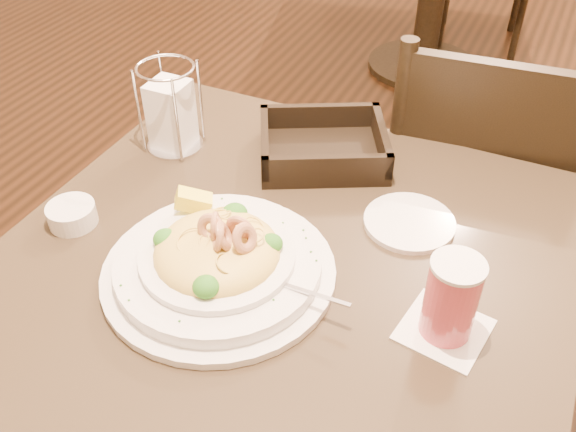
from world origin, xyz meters
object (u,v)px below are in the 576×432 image
at_px(butter_ramekin, 72,215).
at_px(dining_chair_near, 474,201).
at_px(napkin_caddy, 171,113).
at_px(side_plate, 409,222).
at_px(bread_basket, 323,148).
at_px(main_table, 283,353).
at_px(drink_glass, 451,299).
at_px(pasta_bowl, 218,259).

bearing_deg(butter_ramekin, dining_chair_near, 48.72).
distance_m(napkin_caddy, side_plate, 0.50).
distance_m(dining_chair_near, bread_basket, 0.48).
relative_size(main_table, dining_chair_near, 0.97).
bearing_deg(butter_ramekin, main_table, 9.88).
bearing_deg(dining_chair_near, butter_ramekin, 43.51).
xyz_separation_m(main_table, side_plate, (0.16, 0.17, 0.24)).
height_order(drink_glass, butter_ramekin, drink_glass).
bearing_deg(napkin_caddy, main_table, -32.05).
distance_m(main_table, pasta_bowl, 0.28).
relative_size(napkin_caddy, butter_ramekin, 2.14).
bearing_deg(napkin_caddy, dining_chair_near, 35.05).
xyz_separation_m(drink_glass, bread_basket, (-0.32, 0.32, -0.04)).
relative_size(bread_basket, butter_ramekin, 3.65).
bearing_deg(dining_chair_near, pasta_bowl, 60.95).
relative_size(napkin_caddy, side_plate, 1.13).
xyz_separation_m(dining_chair_near, napkin_caddy, (-0.55, -0.39, 0.31)).
height_order(pasta_bowl, butter_ramekin, pasta_bowl).
height_order(drink_glass, side_plate, drink_glass).
height_order(dining_chair_near, butter_ramekin, dining_chair_near).
distance_m(main_table, butter_ramekin, 0.45).
bearing_deg(main_table, bread_basket, 100.36).
distance_m(dining_chair_near, butter_ramekin, 0.92).
bearing_deg(napkin_caddy, bread_basket, 16.52).
distance_m(drink_glass, butter_ramekin, 0.63).
xyz_separation_m(main_table, butter_ramekin, (-0.36, -0.06, 0.25)).
height_order(bread_basket, side_plate, bread_basket).
distance_m(bread_basket, napkin_caddy, 0.30).
xyz_separation_m(side_plate, butter_ramekin, (-0.52, -0.24, 0.01)).
bearing_deg(dining_chair_near, napkin_caddy, 29.84).
relative_size(drink_glass, bread_basket, 0.44).
xyz_separation_m(pasta_bowl, bread_basket, (0.02, 0.36, -0.01)).
relative_size(main_table, side_plate, 5.80).
distance_m(dining_chair_near, pasta_bowl, 0.77).
bearing_deg(pasta_bowl, bread_basket, 86.31).
distance_m(main_table, dining_chair_near, 0.64).
distance_m(drink_glass, bread_basket, 0.46).
bearing_deg(butter_ramekin, pasta_bowl, -0.74).
bearing_deg(pasta_bowl, drink_glass, 6.21).
xyz_separation_m(dining_chair_near, butter_ramekin, (-0.58, -0.66, 0.25)).
distance_m(pasta_bowl, bread_basket, 0.36).
distance_m(drink_glass, napkin_caddy, 0.65).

